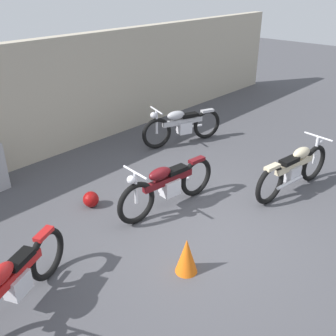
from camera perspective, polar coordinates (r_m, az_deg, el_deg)
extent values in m
plane|color=#47474C|center=(6.53, 5.31, -9.12)|extent=(40.00, 40.00, 0.00)
cube|color=#B2A893|center=(9.12, -17.91, 9.42)|extent=(18.00, 0.30, 2.61)
sphere|color=maroon|center=(7.19, -11.27, -4.54)|extent=(0.29, 0.29, 0.29)
cone|color=orange|center=(5.56, 2.74, -12.76)|extent=(0.32, 0.32, 0.55)
torus|color=black|center=(6.51, -4.67, -5.16)|extent=(0.77, 0.18, 0.76)
torus|color=black|center=(7.32, 4.17, -1.33)|extent=(0.77, 0.18, 0.76)
cube|color=silver|center=(6.91, 0.34, -2.85)|extent=(0.36, 0.25, 0.29)
cube|color=#590F14|center=(6.80, 0.02, -1.77)|extent=(1.08, 0.23, 0.13)
ellipsoid|color=#590F14|center=(6.60, -1.21, -0.84)|extent=(0.48, 0.26, 0.21)
cube|color=black|center=(6.85, 1.20, -0.28)|extent=(0.44, 0.23, 0.08)
cube|color=#590F14|center=(7.16, 4.26, 1.18)|extent=(0.35, 0.16, 0.06)
cylinder|color=silver|center=(6.37, -4.76, -2.96)|extent=(0.06, 0.06, 0.57)
cylinder|color=silver|center=(6.23, -4.86, -0.66)|extent=(0.11, 0.61, 0.04)
sphere|color=silver|center=(6.24, -5.44, -1.75)|extent=(0.15, 0.15, 0.15)
cylinder|color=silver|center=(7.15, 0.93, -2.45)|extent=(0.73, 0.15, 0.06)
torus|color=black|center=(9.33, -1.66, 5.11)|extent=(0.75, 0.36, 0.76)
torus|color=black|center=(9.98, 5.72, 6.43)|extent=(0.75, 0.36, 0.76)
cube|color=silver|center=(9.65, 2.43, 5.97)|extent=(0.39, 0.31, 0.29)
cube|color=#ADADB2|center=(9.57, 2.17, 6.86)|extent=(1.04, 0.48, 0.13)
ellipsoid|color=#ADADB2|center=(9.42, 1.18, 7.76)|extent=(0.50, 0.36, 0.21)
cube|color=black|center=(9.62, 3.17, 7.79)|extent=(0.46, 0.32, 0.08)
cube|color=#ADADB2|center=(9.86, 5.81, 8.37)|extent=(0.36, 0.24, 0.06)
cylinder|color=silver|center=(9.23, -1.68, 6.77)|extent=(0.06, 0.06, 0.58)
cylinder|color=silver|center=(9.14, -1.71, 8.47)|extent=(0.25, 0.58, 0.04)
sphere|color=silver|center=(9.14, -2.18, 7.77)|extent=(0.15, 0.15, 0.15)
cylinder|color=silver|center=(9.88, 3.12, 5.99)|extent=(0.71, 0.32, 0.06)
torus|color=black|center=(8.36, 20.60, 0.67)|extent=(0.77, 0.21, 0.76)
torus|color=black|center=(7.27, 14.75, -2.39)|extent=(0.77, 0.21, 0.76)
cube|color=silver|center=(7.76, 17.69, -0.73)|extent=(0.36, 0.26, 0.29)
cube|color=beige|center=(7.72, 18.07, 0.49)|extent=(1.08, 0.26, 0.13)
ellipsoid|color=beige|center=(7.80, 19.04, 2.12)|extent=(0.49, 0.27, 0.21)
cube|color=black|center=(7.52, 17.42, 1.03)|extent=(0.44, 0.25, 0.08)
cube|color=beige|center=(7.11, 15.08, 0.13)|extent=(0.35, 0.17, 0.06)
cylinder|color=silver|center=(8.25, 20.92, 2.47)|extent=(0.06, 0.06, 0.58)
cylinder|color=silver|center=(8.15, 21.24, 4.32)|extent=(0.13, 0.61, 0.04)
sphere|color=silver|center=(8.25, 21.42, 3.78)|extent=(0.15, 0.15, 0.15)
cylinder|color=silver|center=(7.57, 17.49, -2.02)|extent=(0.73, 0.17, 0.06)
torus|color=black|center=(5.68, -17.33, -12.01)|extent=(0.71, 0.38, 0.73)
cube|color=silver|center=(5.30, -21.27, -15.64)|extent=(0.38, 0.31, 0.28)
cube|color=#B21919|center=(5.18, -21.91, -14.64)|extent=(0.99, 0.51, 0.12)
cube|color=black|center=(5.20, -20.92, -12.38)|extent=(0.44, 0.33, 0.08)
cube|color=#B21919|center=(5.48, -17.81, -9.19)|extent=(0.34, 0.24, 0.06)
cylinder|color=silver|center=(5.52, -20.86, -14.58)|extent=(0.67, 0.34, 0.06)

